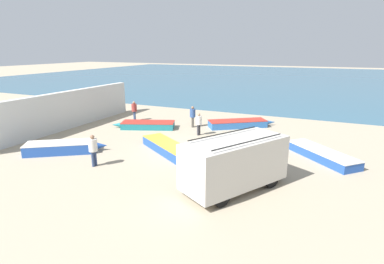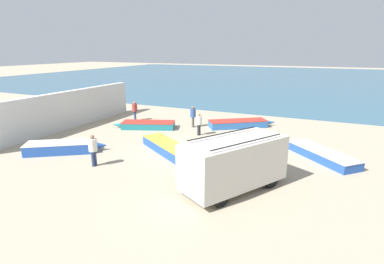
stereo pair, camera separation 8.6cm
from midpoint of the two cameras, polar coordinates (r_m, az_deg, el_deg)
name	(u,v)px [view 2 (the right image)]	position (r m, az deg, el deg)	size (l,w,h in m)	color
ground_plane	(191,152)	(18.17, -0.09, -3.74)	(200.00, 200.00, 0.00)	tan
sea_water	(293,78)	(68.23, 18.65, 9.70)	(120.00, 80.00, 0.01)	#33607A
harbor_wall	(66,110)	(25.03, -22.78, 3.83)	(0.50, 14.41, 2.88)	silver
parked_van	(235,162)	(13.19, 8.31, -5.74)	(4.09, 5.15, 2.41)	beige
fishing_rowboat_0	(63,147)	(19.52, -23.23, -2.67)	(4.41, 3.44, 0.64)	#234CA3
fishing_rowboat_1	(147,125)	(23.70, -8.52, 1.35)	(4.94, 2.87, 0.52)	#1E757F
fishing_rowboat_2	(166,147)	(18.22, -4.76, -2.81)	(5.17, 3.83, 0.56)	#234CA3
fishing_rowboat_3	(319,154)	(18.54, 23.23, -3.82)	(4.46, 4.46, 0.51)	#234CA3
fishing_rowboat_4	(240,124)	(24.08, 9.19, 1.59)	(5.05, 3.96, 0.55)	#2D66AD
fisherman_0	(93,147)	(16.50, -18.20, -2.81)	(0.45, 0.45, 1.72)	navy
fisherman_1	(193,115)	(23.58, 0.29, 3.31)	(0.44, 0.44, 1.68)	#5B564C
fisherman_2	(135,109)	(26.26, -10.77, 4.31)	(0.44, 0.44, 1.69)	navy
fisherman_3	(199,122)	(21.37, 1.44, 1.91)	(0.42, 0.42, 1.61)	#38383D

